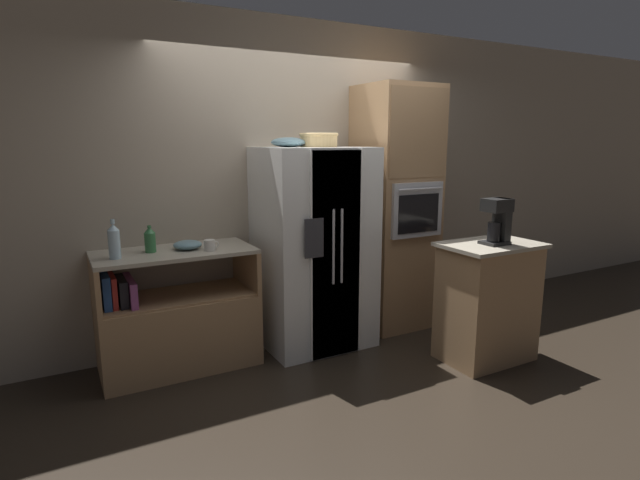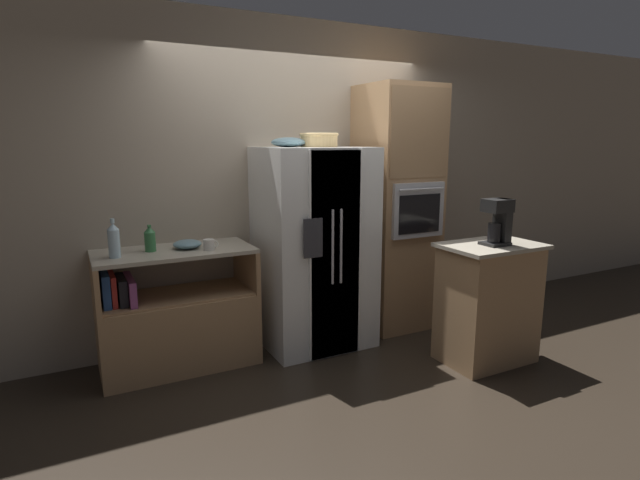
{
  "view_description": "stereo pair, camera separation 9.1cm",
  "coord_description": "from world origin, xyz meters",
  "px_view_note": "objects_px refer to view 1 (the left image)",
  "views": [
    {
      "loc": [
        -1.97,
        -3.65,
        1.76
      ],
      "look_at": [
        -0.01,
        -0.04,
        0.94
      ],
      "focal_mm": 28.0,
      "sensor_mm": 36.0,
      "label": 1
    },
    {
      "loc": [
        -1.89,
        -3.69,
        1.76
      ],
      "look_at": [
        -0.01,
        -0.04,
        0.94
      ],
      "focal_mm": 28.0,
      "sensor_mm": 36.0,
      "label": 2
    }
  ],
  "objects_px": {
    "fruit_bowl": "(288,142)",
    "mug": "(210,245)",
    "refrigerator": "(314,248)",
    "wicker_basket": "(319,139)",
    "coffee_maker": "(498,219)",
    "bottle_tall": "(114,241)",
    "mixing_bowl": "(188,245)",
    "wall_oven": "(395,209)",
    "bottle_short": "(150,239)"
  },
  "relations": [
    {
      "from": "fruit_bowl",
      "to": "mug",
      "type": "distance_m",
      "value": 1.05
    },
    {
      "from": "refrigerator",
      "to": "wicker_basket",
      "type": "height_order",
      "value": "wicker_basket"
    },
    {
      "from": "wicker_basket",
      "to": "coffee_maker",
      "type": "relative_size",
      "value": 0.91
    },
    {
      "from": "bottle_tall",
      "to": "mixing_bowl",
      "type": "relative_size",
      "value": 1.3
    },
    {
      "from": "wicker_basket",
      "to": "wall_oven",
      "type": "bearing_deg",
      "value": 4.58
    },
    {
      "from": "fruit_bowl",
      "to": "mug",
      "type": "bearing_deg",
      "value": -172.88
    },
    {
      "from": "refrigerator",
      "to": "wicker_basket",
      "type": "distance_m",
      "value": 0.92
    },
    {
      "from": "wall_oven",
      "to": "coffee_maker",
      "type": "xyz_separation_m",
      "value": [
        0.18,
        -1.07,
        0.04
      ]
    },
    {
      "from": "mug",
      "to": "mixing_bowl",
      "type": "xyz_separation_m",
      "value": [
        -0.14,
        0.13,
        -0.01
      ]
    },
    {
      "from": "refrigerator",
      "to": "mixing_bowl",
      "type": "height_order",
      "value": "refrigerator"
    },
    {
      "from": "fruit_bowl",
      "to": "coffee_maker",
      "type": "bearing_deg",
      "value": -39.08
    },
    {
      "from": "bottle_tall",
      "to": "wall_oven",
      "type": "bearing_deg",
      "value": 1.09
    },
    {
      "from": "bottle_short",
      "to": "coffee_maker",
      "type": "xyz_separation_m",
      "value": [
        2.41,
        -1.12,
        0.13
      ]
    },
    {
      "from": "wall_oven",
      "to": "mixing_bowl",
      "type": "xyz_separation_m",
      "value": [
        -1.95,
        0.03,
        -0.16
      ]
    },
    {
      "from": "wicker_basket",
      "to": "mixing_bowl",
      "type": "height_order",
      "value": "wicker_basket"
    },
    {
      "from": "fruit_bowl",
      "to": "coffee_maker",
      "type": "relative_size",
      "value": 0.79
    },
    {
      "from": "refrigerator",
      "to": "bottle_short",
      "type": "height_order",
      "value": "refrigerator"
    },
    {
      "from": "refrigerator",
      "to": "bottle_short",
      "type": "bearing_deg",
      "value": 175.24
    },
    {
      "from": "refrigerator",
      "to": "bottle_tall",
      "type": "height_order",
      "value": "refrigerator"
    },
    {
      "from": "fruit_bowl",
      "to": "wicker_basket",
      "type": "bearing_deg",
      "value": -11.15
    },
    {
      "from": "fruit_bowl",
      "to": "mixing_bowl",
      "type": "relative_size",
      "value": 1.3
    },
    {
      "from": "bottle_tall",
      "to": "refrigerator",
      "type": "bearing_deg",
      "value": -0.51
    },
    {
      "from": "wicker_basket",
      "to": "mug",
      "type": "relative_size",
      "value": 2.8
    },
    {
      "from": "refrigerator",
      "to": "mixing_bowl",
      "type": "bearing_deg",
      "value": 175.23
    },
    {
      "from": "refrigerator",
      "to": "bottle_tall",
      "type": "relative_size",
      "value": 6.04
    },
    {
      "from": "bottle_tall",
      "to": "coffee_maker",
      "type": "xyz_separation_m",
      "value": [
        2.67,
        -1.02,
        0.1
      ]
    },
    {
      "from": "wicker_basket",
      "to": "mug",
      "type": "xyz_separation_m",
      "value": [
        -0.96,
        -0.04,
        -0.79
      ]
    },
    {
      "from": "wicker_basket",
      "to": "mixing_bowl",
      "type": "distance_m",
      "value": 1.36
    },
    {
      "from": "refrigerator",
      "to": "mug",
      "type": "height_order",
      "value": "refrigerator"
    },
    {
      "from": "coffee_maker",
      "to": "mug",
      "type": "bearing_deg",
      "value": 154.35
    },
    {
      "from": "bottle_short",
      "to": "mug",
      "type": "height_order",
      "value": "bottle_short"
    },
    {
      "from": "wicker_basket",
      "to": "bottle_short",
      "type": "height_order",
      "value": "wicker_basket"
    },
    {
      "from": "wicker_basket",
      "to": "fruit_bowl",
      "type": "xyz_separation_m",
      "value": [
        -0.25,
        0.05,
        -0.02
      ]
    },
    {
      "from": "refrigerator",
      "to": "wall_oven",
      "type": "height_order",
      "value": "wall_oven"
    },
    {
      "from": "coffee_maker",
      "to": "wicker_basket",
      "type": "bearing_deg",
      "value": 136.12
    },
    {
      "from": "wall_oven",
      "to": "fruit_bowl",
      "type": "height_order",
      "value": "wall_oven"
    },
    {
      "from": "bottle_short",
      "to": "bottle_tall",
      "type": "bearing_deg",
      "value": -159.55
    },
    {
      "from": "wall_oven",
      "to": "mug",
      "type": "relative_size",
      "value": 19.42
    },
    {
      "from": "bottle_tall",
      "to": "bottle_short",
      "type": "bearing_deg",
      "value": 20.45
    },
    {
      "from": "wall_oven",
      "to": "mixing_bowl",
      "type": "relative_size",
      "value": 10.35
    },
    {
      "from": "refrigerator",
      "to": "mug",
      "type": "xyz_separation_m",
      "value": [
        -0.92,
        -0.05,
        0.13
      ]
    },
    {
      "from": "wall_oven",
      "to": "wicker_basket",
      "type": "bearing_deg",
      "value": -175.42
    },
    {
      "from": "wicker_basket",
      "to": "bottle_tall",
      "type": "distance_m",
      "value": 1.77
    },
    {
      "from": "bottle_short",
      "to": "mixing_bowl",
      "type": "bearing_deg",
      "value": -4.73
    },
    {
      "from": "bottle_short",
      "to": "coffee_maker",
      "type": "bearing_deg",
      "value": -24.89
    },
    {
      "from": "wall_oven",
      "to": "coffee_maker",
      "type": "height_order",
      "value": "wall_oven"
    },
    {
      "from": "refrigerator",
      "to": "fruit_bowl",
      "type": "height_order",
      "value": "fruit_bowl"
    },
    {
      "from": "wicker_basket",
      "to": "fruit_bowl",
      "type": "distance_m",
      "value": 0.26
    },
    {
      "from": "wall_oven",
      "to": "wicker_basket",
      "type": "relative_size",
      "value": 6.94
    },
    {
      "from": "wall_oven",
      "to": "mixing_bowl",
      "type": "distance_m",
      "value": 1.96
    }
  ]
}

